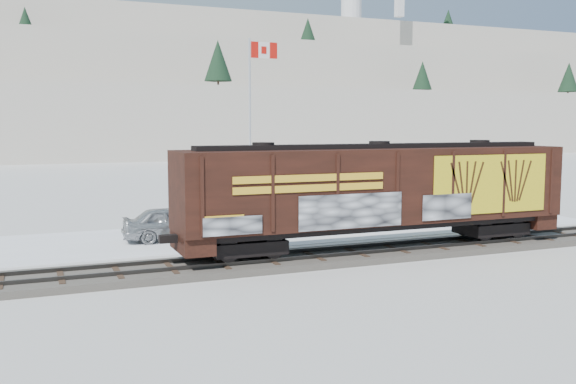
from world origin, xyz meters
name	(u,v)px	position (x,y,z in m)	size (l,w,h in m)	color
ground	(311,261)	(0.00, 0.00, 0.00)	(500.00, 500.00, 0.00)	white
rail_track	(311,258)	(0.00, 0.00, 0.15)	(50.00, 3.40, 0.43)	#59544C
parking_strip	(253,233)	(0.00, 7.50, 0.01)	(40.00, 8.00, 0.03)	white
hillside	(72,88)	(-0.05, 139.79, 14.37)	(360.00, 110.00, 93.00)	white
hopper_railcar	(379,189)	(3.23, -0.01, 2.94)	(17.86, 3.06, 4.50)	black
flagpole	(252,152)	(2.17, 13.91, 4.06)	(2.30, 0.90, 11.07)	silver
car_silver	(173,223)	(-4.33, 7.07, 0.88)	(2.01, 4.99, 1.70)	#A5A8AC
car_white	(343,215)	(5.14, 7.06, 0.78)	(1.59, 4.55, 1.50)	silver
car_dark	(290,220)	(1.81, 6.76, 0.70)	(1.88, 4.63, 1.34)	#202328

